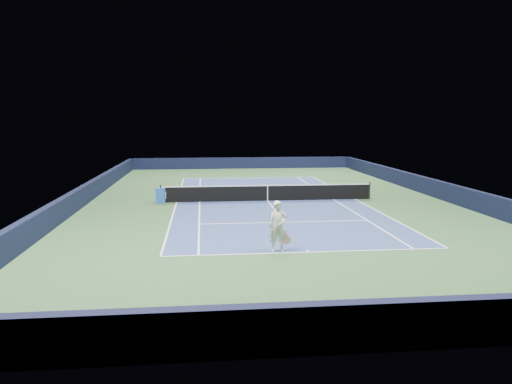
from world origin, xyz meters
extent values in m
plane|color=#2A4C29|center=(0.00, 0.00, 0.00)|extent=(40.00, 40.00, 0.00)
cube|color=black|center=(0.00, 19.82, 0.55)|extent=(22.00, 0.35, 1.10)
cube|color=black|center=(0.00, -19.82, 0.55)|extent=(22.00, 0.35, 1.10)
cube|color=black|center=(10.82, 0.00, 0.55)|extent=(0.35, 40.00, 1.10)
cube|color=black|center=(-10.82, 0.00, 0.55)|extent=(0.35, 40.00, 1.10)
cube|color=navy|center=(0.00, 0.00, 0.00)|extent=(10.97, 23.77, 0.01)
cube|color=white|center=(0.00, 11.88, 0.01)|extent=(10.97, 0.08, 0.00)
cube|color=white|center=(0.00, -11.88, 0.01)|extent=(10.97, 0.08, 0.00)
cube|color=white|center=(5.49, 0.00, 0.01)|extent=(0.08, 23.77, 0.00)
cube|color=white|center=(-5.49, 0.00, 0.01)|extent=(0.08, 23.77, 0.00)
cube|color=white|center=(4.12, 0.00, 0.01)|extent=(0.08, 23.77, 0.00)
cube|color=white|center=(-4.12, 0.00, 0.01)|extent=(0.08, 23.77, 0.00)
cube|color=white|center=(0.00, 6.40, 0.01)|extent=(8.23, 0.08, 0.00)
cube|color=white|center=(0.00, -6.40, 0.01)|extent=(8.23, 0.08, 0.00)
cube|color=white|center=(0.00, 0.00, 0.01)|extent=(0.08, 12.80, 0.00)
cube|color=white|center=(0.00, 11.73, 0.01)|extent=(0.08, 0.30, 0.00)
cube|color=white|center=(0.00, -11.73, 0.01)|extent=(0.08, 0.30, 0.00)
cylinder|color=black|center=(-6.40, 0.00, 0.54)|extent=(0.10, 0.10, 1.07)
cylinder|color=black|center=(6.40, 0.00, 0.54)|extent=(0.10, 0.10, 1.07)
cube|color=black|center=(0.00, 0.00, 0.46)|extent=(12.80, 0.03, 0.91)
cube|color=white|center=(0.00, 0.00, 0.94)|extent=(12.80, 0.04, 0.06)
cube|color=white|center=(0.00, 0.00, 0.46)|extent=(0.05, 0.04, 0.91)
cube|color=blue|center=(-6.40, 0.01, 0.45)|extent=(0.60, 0.56, 0.89)
cube|color=white|center=(-6.11, 0.01, 0.45)|extent=(0.03, 0.40, 0.40)
imported|color=silver|center=(-1.14, -11.66, 0.97)|extent=(0.71, 0.48, 1.93)
cylinder|color=pink|center=(-0.82, -11.71, 0.70)|extent=(0.03, 0.03, 0.32)
cylinder|color=black|center=(-0.82, -11.71, 0.46)|extent=(0.32, 0.03, 0.32)
cylinder|color=pink|center=(-0.82, -11.71, 0.46)|extent=(0.34, 0.03, 0.34)
sphere|color=#A7BF28|center=(-1.04, -10.66, 1.60)|extent=(0.07, 0.07, 0.07)
camera|label=1|loc=(-3.92, -29.72, 4.98)|focal=35.00mm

